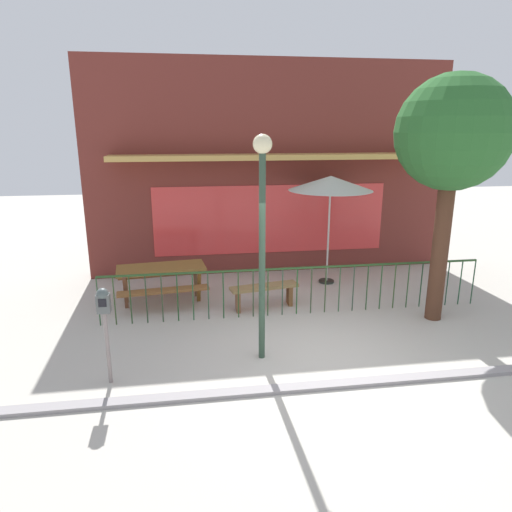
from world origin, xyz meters
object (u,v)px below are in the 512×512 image
at_px(picnic_table_left, 161,274).
at_px(patio_bench, 264,291).
at_px(street_lamp, 262,216).
at_px(patio_umbrella, 331,184).
at_px(street_tree, 453,136).
at_px(parking_meter_near, 104,311).

height_order(picnic_table_left, patio_bench, picnic_table_left).
distance_m(patio_bench, street_lamp, 2.87).
bearing_deg(patio_umbrella, street_lamp, -121.77).
relative_size(patio_umbrella, street_lamp, 0.72).
distance_m(picnic_table_left, street_tree, 6.14).
distance_m(picnic_table_left, parking_meter_near, 3.23).
bearing_deg(patio_bench, patio_umbrella, 38.02).
bearing_deg(street_lamp, parking_meter_near, -169.53).
bearing_deg(parking_meter_near, patio_umbrella, 41.13).
relative_size(street_tree, street_lamp, 1.29).
relative_size(picnic_table_left, street_lamp, 0.56).
xyz_separation_m(parking_meter_near, street_tree, (5.81, 1.48, 2.29)).
distance_m(patio_bench, street_tree, 4.50).
bearing_deg(picnic_table_left, patio_umbrella, 10.59).
height_order(patio_bench, street_lamp, street_lamp).
height_order(picnic_table_left, parking_meter_near, parking_meter_near).
distance_m(patio_umbrella, street_tree, 2.95).
distance_m(parking_meter_near, street_tree, 6.42).
relative_size(patio_bench, street_lamp, 0.41).
bearing_deg(patio_umbrella, parking_meter_near, -138.87).
bearing_deg(parking_meter_near, picnic_table_left, 79.14).
relative_size(picnic_table_left, street_tree, 0.43).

